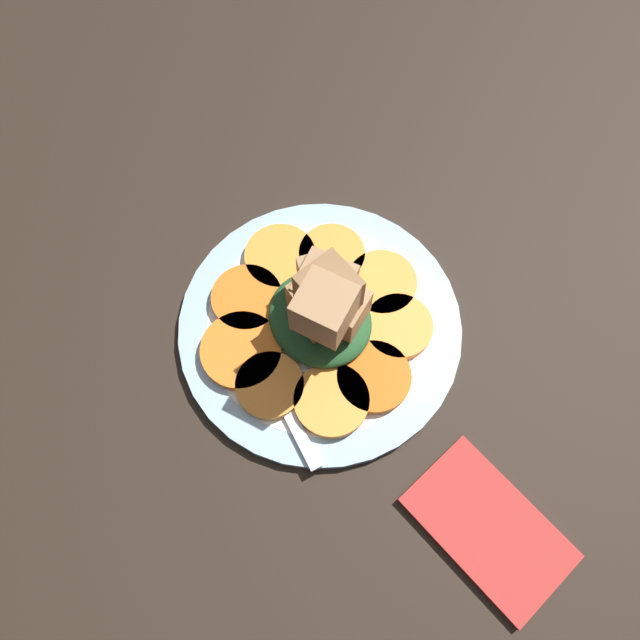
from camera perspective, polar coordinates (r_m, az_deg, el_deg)
table_slab at (r=59.87cm, az=0.00°, el=-1.13°), size 120.00×120.00×2.00cm
plate at (r=58.45cm, az=0.00°, el=-0.59°), size 26.43×26.43×1.05cm
carrot_slice_0 at (r=55.13cm, az=1.05°, el=-7.33°), size 6.69×6.69×0.92cm
carrot_slice_1 at (r=55.95cm, az=5.04°, el=-5.13°), size 6.66×6.66×0.92cm
carrot_slice_2 at (r=57.78cm, az=7.18°, el=-0.60°), size 6.34×6.34×0.92cm
carrot_slice_3 at (r=59.42cm, az=5.66°, el=3.39°), size 6.66×6.66×0.92cm
carrot_slice_4 at (r=60.53cm, az=1.09°, el=6.01°), size 6.39×6.39×0.92cm
carrot_slice_5 at (r=60.52cm, az=-3.65°, el=5.78°), size 6.87×6.87×0.92cm
carrot_slice_6 at (r=58.86cm, az=-6.69°, el=2.00°), size 6.68×6.68×0.92cm
carrot_slice_7 at (r=56.95cm, az=-7.22°, el=-2.78°), size 7.40×7.40×0.92cm
carrot_slice_8 at (r=55.66cm, az=-4.61°, el=-5.98°), size 6.11×6.11×0.92cm
center_pile at (r=53.85cm, az=0.27°, el=1.35°), size 9.95×8.96×11.10cm
fork at (r=56.38cm, az=-4.88°, el=-4.58°), size 18.55×6.49×0.40cm
napkin at (r=56.28cm, az=15.16°, el=-17.85°), size 13.39×8.03×0.80cm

